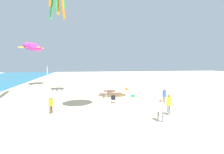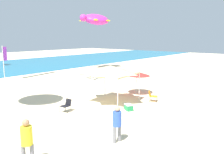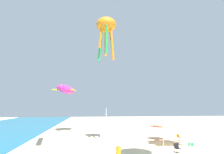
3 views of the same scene
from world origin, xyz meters
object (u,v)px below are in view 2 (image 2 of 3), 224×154
(beach_umbrella, at_px, (137,73))
(kite_turtle_magenta, at_px, (96,19))
(folding_chair_facing_ocean, at_px, (67,105))
(folding_chair_right_of_tent, at_px, (152,95))
(person_near_umbrella, at_px, (27,139))
(canopy_tent, at_px, (111,70))
(banner_flag, at_px, (4,66))
(cooler_box, at_px, (129,107))
(person_far_stroller, at_px, (117,121))

(beach_umbrella, distance_m, kite_turtle_magenta, 17.24)
(folding_chair_facing_ocean, bearing_deg, folding_chair_right_of_tent, 58.62)
(folding_chair_right_of_tent, xyz_separation_m, person_near_umbrella, (-10.85, -0.90, 0.61))
(folding_chair_facing_ocean, bearing_deg, person_near_umbrella, -55.57)
(canopy_tent, bearing_deg, banner_flag, 118.64)
(folding_chair_facing_ocean, xyz_separation_m, banner_flag, (-0.65, 6.81, 2.02))
(cooler_box, height_order, person_near_umbrella, person_near_umbrella)
(canopy_tent, relative_size, banner_flag, 0.86)
(kite_turtle_magenta, bearing_deg, beach_umbrella, 66.36)
(folding_chair_facing_ocean, xyz_separation_m, person_near_umbrella, (-5.15, -3.96, 0.61))
(canopy_tent, distance_m, folding_chair_facing_ocean, 4.11)
(person_near_umbrella, bearing_deg, cooler_box, -124.96)
(person_near_umbrella, height_order, person_far_stroller, person_near_umbrella)
(person_near_umbrella, distance_m, kite_turtle_magenta, 27.73)
(beach_umbrella, height_order, cooler_box, beach_umbrella)
(canopy_tent, relative_size, person_near_umbrella, 1.95)
(banner_flag, distance_m, person_near_umbrella, 11.76)
(cooler_box, bearing_deg, banner_flag, 109.55)
(folding_chair_facing_ocean, bearing_deg, banner_flag, -177.72)
(folding_chair_right_of_tent, relative_size, banner_flag, 0.20)
(kite_turtle_magenta, bearing_deg, canopy_tent, 57.41)
(kite_turtle_magenta, bearing_deg, cooler_box, 60.12)
(folding_chair_right_of_tent, relative_size, kite_turtle_magenta, 0.16)
(canopy_tent, height_order, banner_flag, banner_flag)
(cooler_box, bearing_deg, beach_umbrella, 27.20)
(canopy_tent, relative_size, folding_chair_right_of_tent, 4.38)
(canopy_tent, bearing_deg, person_far_stroller, -137.45)
(canopy_tent, xyz_separation_m, beach_umbrella, (3.46, -0.02, -0.68))
(cooler_box, bearing_deg, folding_chair_right_of_tent, -1.99)
(folding_chair_facing_ocean, distance_m, person_near_umbrella, 6.52)
(folding_chair_facing_ocean, bearing_deg, cooler_box, 40.48)
(person_far_stroller, bearing_deg, cooler_box, -140.72)
(cooler_box, relative_size, kite_turtle_magenta, 0.15)
(banner_flag, xyz_separation_m, kite_turtle_magenta, (16.80, 5.85, 4.83))
(person_far_stroller, relative_size, kite_turtle_magenta, 0.35)
(canopy_tent, bearing_deg, cooler_box, -107.77)
(beach_umbrella, xyz_separation_m, folding_chair_right_of_tent, (-1.27, -2.23, -1.30))
(canopy_tent, distance_m, beach_umbrella, 3.52)
(person_near_umbrella, bearing_deg, folding_chair_right_of_tent, -127.36)
(cooler_box, relative_size, banner_flag, 0.18)
(banner_flag, bearing_deg, person_near_umbrella, -112.68)
(kite_turtle_magenta, bearing_deg, person_far_stroller, 56.28)
(folding_chair_right_of_tent, bearing_deg, person_far_stroller, 177.00)
(banner_flag, bearing_deg, person_far_stroller, -93.65)
(folding_chair_facing_ocean, height_order, person_near_umbrella, person_near_umbrella)
(person_near_umbrella, xyz_separation_m, kite_turtle_magenta, (21.30, 16.62, 6.24))
(folding_chair_right_of_tent, height_order, person_near_umbrella, person_near_umbrella)
(person_far_stroller, height_order, kite_turtle_magenta, kite_turtle_magenta)
(beach_umbrella, height_order, banner_flag, banner_flag)
(beach_umbrella, relative_size, cooler_box, 3.02)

